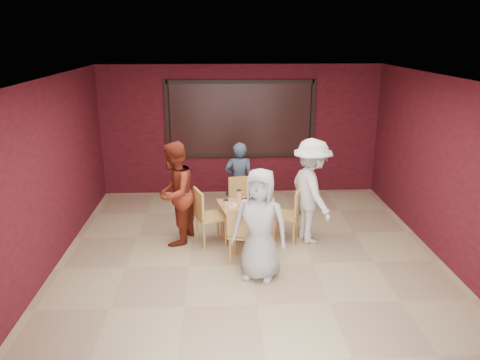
{
  "coord_description": "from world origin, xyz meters",
  "views": [
    {
      "loc": [
        -0.48,
        -6.47,
        3.42
      ],
      "look_at": [
        -0.13,
        0.8,
        1.12
      ],
      "focal_mm": 35.0,
      "sensor_mm": 36.0,
      "label": 1
    }
  ],
  "objects_px": {
    "dining_table": "(247,210)",
    "diner_back": "(239,181)",
    "chair_front": "(243,232)",
    "diner_front": "(260,225)",
    "chair_right": "(291,212)",
    "diner_left": "(175,193)",
    "diner_right": "(311,191)",
    "chair_back": "(242,200)",
    "chair_left": "(206,213)"
  },
  "relations": [
    {
      "from": "chair_right",
      "to": "diner_left",
      "type": "bearing_deg",
      "value": 179.14
    },
    {
      "from": "chair_left",
      "to": "diner_right",
      "type": "relative_size",
      "value": 0.54
    },
    {
      "from": "chair_right",
      "to": "diner_back",
      "type": "relative_size",
      "value": 0.61
    },
    {
      "from": "chair_front",
      "to": "diner_back",
      "type": "xyz_separation_m",
      "value": [
        0.03,
        1.82,
        0.23
      ]
    },
    {
      "from": "chair_back",
      "to": "diner_back",
      "type": "xyz_separation_m",
      "value": [
        -0.03,
        0.37,
        0.23
      ]
    },
    {
      "from": "diner_front",
      "to": "diner_back",
      "type": "height_order",
      "value": "diner_front"
    },
    {
      "from": "chair_front",
      "to": "diner_right",
      "type": "distance_m",
      "value": 1.46
    },
    {
      "from": "chair_back",
      "to": "diner_right",
      "type": "height_order",
      "value": "diner_right"
    },
    {
      "from": "chair_left",
      "to": "dining_table",
      "type": "bearing_deg",
      "value": 0.26
    },
    {
      "from": "chair_back",
      "to": "chair_right",
      "type": "relative_size",
      "value": 1.0
    },
    {
      "from": "chair_left",
      "to": "diner_right",
      "type": "bearing_deg",
      "value": 1.65
    },
    {
      "from": "chair_front",
      "to": "diner_front",
      "type": "height_order",
      "value": "diner_front"
    },
    {
      "from": "diner_right",
      "to": "chair_left",
      "type": "bearing_deg",
      "value": 76.7
    },
    {
      "from": "chair_left",
      "to": "diner_left",
      "type": "height_order",
      "value": "diner_left"
    },
    {
      "from": "chair_left",
      "to": "diner_right",
      "type": "xyz_separation_m",
      "value": [
        1.76,
        0.05,
        0.34
      ]
    },
    {
      "from": "chair_front",
      "to": "diner_left",
      "type": "distance_m",
      "value": 1.41
    },
    {
      "from": "chair_front",
      "to": "chair_left",
      "type": "distance_m",
      "value": 0.92
    },
    {
      "from": "diner_front",
      "to": "chair_left",
      "type": "bearing_deg",
      "value": 143.83
    },
    {
      "from": "chair_left",
      "to": "diner_left",
      "type": "bearing_deg",
      "value": 168.63
    },
    {
      "from": "dining_table",
      "to": "diner_left",
      "type": "bearing_deg",
      "value": 175.17
    },
    {
      "from": "chair_front",
      "to": "diner_left",
      "type": "height_order",
      "value": "diner_left"
    },
    {
      "from": "diner_back",
      "to": "chair_front",
      "type": "bearing_deg",
      "value": 91.13
    },
    {
      "from": "chair_left",
      "to": "diner_left",
      "type": "relative_size",
      "value": 0.56
    },
    {
      "from": "diner_front",
      "to": "diner_left",
      "type": "distance_m",
      "value": 1.82
    },
    {
      "from": "chair_front",
      "to": "diner_front",
      "type": "distance_m",
      "value": 0.58
    },
    {
      "from": "chair_back",
      "to": "chair_left",
      "type": "height_order",
      "value": "chair_left"
    },
    {
      "from": "dining_table",
      "to": "chair_back",
      "type": "bearing_deg",
      "value": 94.08
    },
    {
      "from": "chair_left",
      "to": "chair_front",
      "type": "bearing_deg",
      "value": -51.15
    },
    {
      "from": "chair_left",
      "to": "chair_right",
      "type": "relative_size",
      "value": 1.06
    },
    {
      "from": "diner_front",
      "to": "diner_right",
      "type": "distance_m",
      "value": 1.55
    },
    {
      "from": "dining_table",
      "to": "chair_right",
      "type": "distance_m",
      "value": 0.75
    },
    {
      "from": "diner_left",
      "to": "diner_right",
      "type": "relative_size",
      "value": 0.98
    },
    {
      "from": "diner_left",
      "to": "diner_right",
      "type": "xyz_separation_m",
      "value": [
        2.28,
        -0.05,
        0.02
      ]
    },
    {
      "from": "diner_left",
      "to": "diner_right",
      "type": "bearing_deg",
      "value": 105.76
    },
    {
      "from": "chair_front",
      "to": "diner_left",
      "type": "relative_size",
      "value": 0.53
    },
    {
      "from": "diner_front",
      "to": "chair_right",
      "type": "bearing_deg",
      "value": 82.51
    },
    {
      "from": "chair_front",
      "to": "diner_left",
      "type": "bearing_deg",
      "value": 143.23
    },
    {
      "from": "chair_front",
      "to": "chair_back",
      "type": "bearing_deg",
      "value": 87.88
    },
    {
      "from": "dining_table",
      "to": "diner_back",
      "type": "bearing_deg",
      "value": 94.16
    },
    {
      "from": "chair_front",
      "to": "chair_back",
      "type": "relative_size",
      "value": 1.01
    },
    {
      "from": "dining_table",
      "to": "chair_left",
      "type": "height_order",
      "value": "chair_left"
    },
    {
      "from": "diner_back",
      "to": "chair_back",
      "type": "bearing_deg",
      "value": 96.26
    },
    {
      "from": "chair_back",
      "to": "diner_left",
      "type": "relative_size",
      "value": 0.52
    },
    {
      "from": "chair_left",
      "to": "diner_front",
      "type": "bearing_deg",
      "value": -55.81
    },
    {
      "from": "diner_left",
      "to": "chair_back",
      "type": "bearing_deg",
      "value": 136.0
    },
    {
      "from": "diner_front",
      "to": "diner_back",
      "type": "relative_size",
      "value": 1.1
    },
    {
      "from": "chair_left",
      "to": "diner_back",
      "type": "relative_size",
      "value": 0.65
    },
    {
      "from": "chair_left",
      "to": "chair_back",
      "type": "bearing_deg",
      "value": 49.6
    },
    {
      "from": "chair_left",
      "to": "chair_right",
      "type": "xyz_separation_m",
      "value": [
        1.42,
        0.08,
        -0.03
      ]
    },
    {
      "from": "chair_right",
      "to": "diner_back",
      "type": "height_order",
      "value": "diner_back"
    }
  ]
}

